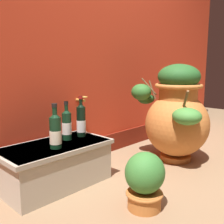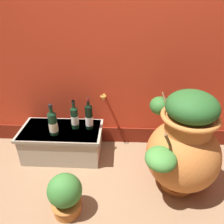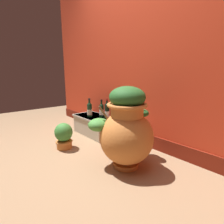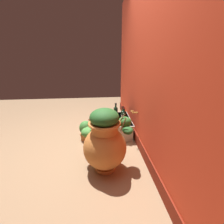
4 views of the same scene
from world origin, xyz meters
The scene contains 8 objects.
ground_plane centered at (0.00, 0.00, 0.00)m, with size 7.00×7.00×0.00m, color #896B4C.
back_wall centered at (0.00, 1.20, 1.29)m, with size 4.40×0.33×2.60m.
terracotta_urn centered at (0.36, 0.51, 0.41)m, with size 0.60×0.69×0.86m.
stone_ledge centered at (-0.68, 0.85, 0.16)m, with size 0.77×0.41×0.30m.
wine_bottle_left centered at (-0.55, 0.89, 0.42)m, with size 0.07×0.07×0.29m.
wine_bottle_middle centered at (-0.72, 0.78, 0.42)m, with size 0.08×0.08×0.30m.
wine_bottle_right centered at (-0.41, 0.89, 0.43)m, with size 0.07×0.07×0.32m.
potted_shrub centered at (-0.50, 0.21, 0.18)m, with size 0.24×0.23×0.35m.
Camera 3 is at (1.51, -0.70, 0.96)m, focal length 26.88 mm.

